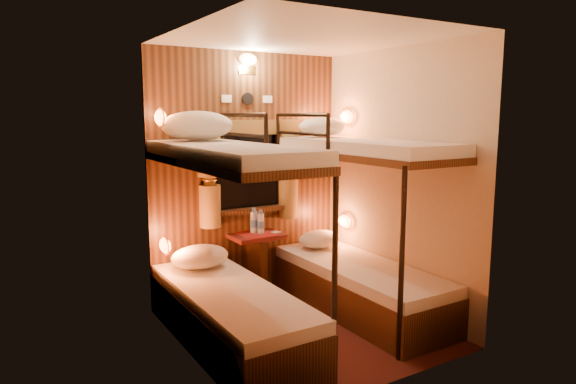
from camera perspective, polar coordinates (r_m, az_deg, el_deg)
floor at (r=4.52m, az=1.79°, el=-14.91°), size 2.10×2.10×0.00m
ceiling at (r=4.18m, az=1.95°, el=16.79°), size 2.10×2.10×0.00m
wall_back at (r=5.09m, az=-4.59°, el=1.79°), size 2.40×0.00×2.40m
wall_front at (r=3.37m, az=11.65°, el=-1.94°), size 2.40×0.00×2.40m
wall_left at (r=3.74m, az=-11.08°, el=-0.86°), size 0.00×2.40×2.40m
wall_right at (r=4.80m, az=11.92°, el=1.21°), size 0.00×2.40×2.40m
back_panel at (r=5.08m, az=-4.52°, el=1.77°), size 2.00×0.03×2.40m
bunk_left at (r=4.09m, az=-6.46°, el=-9.20°), size 0.72×1.90×1.82m
bunk_right at (r=4.75m, az=7.98°, el=-6.67°), size 0.72×1.90×1.82m
window at (r=5.05m, az=-4.36°, el=1.52°), size 1.00×0.12×0.79m
curtains at (r=5.01m, az=-4.20°, el=2.42°), size 1.10×0.22×1.00m
back_fixtures at (r=5.03m, az=-4.48°, el=13.65°), size 0.54×0.09×0.48m
reading_lamps at (r=4.78m, az=-2.72°, el=1.83°), size 2.00×0.20×1.25m
table at (r=5.07m, az=-3.46°, el=-7.28°), size 0.50×0.34×0.66m
bottle_left at (r=5.02m, az=-3.04°, el=-3.50°), size 0.07×0.07×0.23m
bottle_right at (r=5.04m, az=-3.83°, el=-3.36°), size 0.07×0.07×0.25m
sachet_a at (r=5.08m, az=-1.39°, el=-4.47°), size 0.10×0.08×0.01m
sachet_b at (r=5.04m, az=-2.16°, el=-4.58°), size 0.07×0.06×0.00m
pillow_lower_left at (r=4.64m, az=-9.75°, el=-7.08°), size 0.52×0.37×0.20m
pillow_lower_right at (r=5.26m, az=3.47°, el=-5.24°), size 0.45×0.32×0.18m
pillow_upper_left at (r=4.45m, az=-10.04°, el=7.29°), size 0.63×0.45×0.25m
pillow_upper_right at (r=5.08m, az=3.79°, el=7.24°), size 0.49×0.35×0.19m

